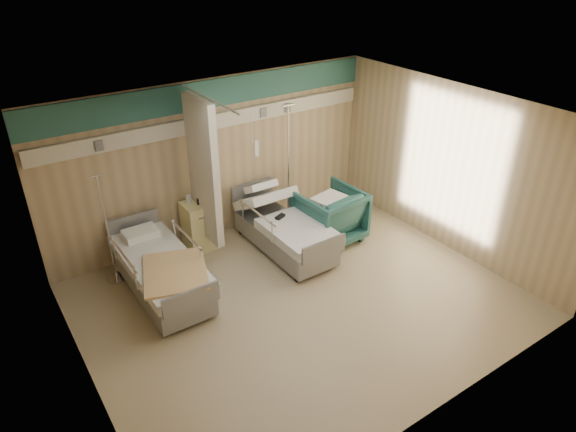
% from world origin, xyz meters
% --- Properties ---
extents(ground, '(6.00, 5.00, 0.00)m').
position_xyz_m(ground, '(0.00, 0.00, 0.00)').
color(ground, tan).
rests_on(ground, ground).
extents(room_walls, '(6.04, 5.04, 2.82)m').
position_xyz_m(room_walls, '(-0.03, 0.25, 1.86)').
color(room_walls, tan).
rests_on(room_walls, ground).
extents(bed_right, '(1.00, 2.16, 0.63)m').
position_xyz_m(bed_right, '(0.60, 1.30, 0.32)').
color(bed_right, silver).
rests_on(bed_right, ground).
extents(bed_left, '(1.00, 2.16, 0.63)m').
position_xyz_m(bed_left, '(-1.60, 1.30, 0.32)').
color(bed_left, silver).
rests_on(bed_left, ground).
extents(bedside_cabinet, '(0.50, 0.48, 0.85)m').
position_xyz_m(bedside_cabinet, '(-0.55, 2.20, 0.42)').
color(bedside_cabinet, '#F0E896').
rests_on(bedside_cabinet, ground).
extents(visitor_armchair, '(1.07, 1.09, 0.95)m').
position_xyz_m(visitor_armchair, '(1.45, 1.16, 0.48)').
color(visitor_armchair, '#20514D').
rests_on(visitor_armchair, ground).
extents(waffle_blanket, '(0.64, 0.59, 0.06)m').
position_xyz_m(waffle_blanket, '(1.45, 1.14, 0.98)').
color(waffle_blanket, white).
rests_on(waffle_blanket, visitor_armchair).
extents(iv_stand_right, '(0.40, 0.40, 2.24)m').
position_xyz_m(iv_stand_right, '(1.26, 2.16, 0.46)').
color(iv_stand_right, silver).
rests_on(iv_stand_right, ground).
extents(iv_stand_left, '(0.32, 0.32, 1.80)m').
position_xyz_m(iv_stand_left, '(-2.08, 2.08, 0.37)').
color(iv_stand_left, silver).
rests_on(iv_stand_left, ground).
extents(call_remote, '(0.21, 0.15, 0.04)m').
position_xyz_m(call_remote, '(0.53, 1.34, 0.65)').
color(call_remote, black).
rests_on(call_remote, bed_right).
extents(tan_blanket, '(1.17, 1.30, 0.04)m').
position_xyz_m(tan_blanket, '(-1.56, 0.84, 0.65)').
color(tan_blanket, tan).
rests_on(tan_blanket, bed_left).
extents(toiletry_bag, '(0.24, 0.19, 0.11)m').
position_xyz_m(toiletry_bag, '(-0.46, 2.13, 0.91)').
color(toiletry_bag, black).
rests_on(toiletry_bag, bedside_cabinet).
extents(white_cup, '(0.12, 0.12, 0.13)m').
position_xyz_m(white_cup, '(-0.66, 2.31, 0.92)').
color(white_cup, white).
rests_on(white_cup, bedside_cabinet).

